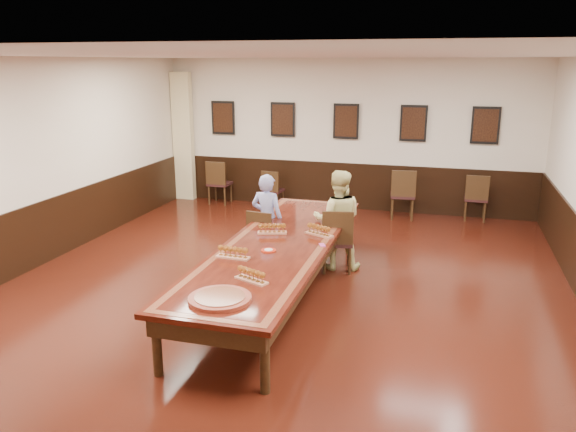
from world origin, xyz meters
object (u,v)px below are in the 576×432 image
(person_woman, at_px, (338,220))
(carved_platter, at_px, (220,298))
(spare_chair_c, at_px, (403,194))
(conference_table, at_px, (278,253))
(chair_man, at_px, (265,237))
(spare_chair_a, at_px, (220,182))
(person_man, at_px, (267,219))
(spare_chair_b, at_px, (273,189))
(spare_chair_d, at_px, (476,197))
(chair_woman, at_px, (337,239))

(person_woman, bearing_deg, carved_platter, 67.99)
(spare_chair_c, height_order, conference_table, spare_chair_c)
(chair_man, height_order, conference_table, chair_man)
(spare_chair_a, bearing_deg, person_man, 123.60)
(spare_chair_b, bearing_deg, spare_chair_d, -171.56)
(chair_woman, distance_m, carved_platter, 3.21)
(person_man, bearing_deg, spare_chair_d, -124.85)
(person_woman, bearing_deg, person_man, -8.01)
(spare_chair_d, height_order, conference_table, spare_chair_d)
(person_man, bearing_deg, spare_chair_a, -48.75)
(spare_chair_a, relative_size, spare_chair_c, 0.96)
(carved_platter, bearing_deg, spare_chair_d, 67.73)
(spare_chair_d, bearing_deg, spare_chair_b, 3.35)
(spare_chair_d, distance_m, conference_table, 5.49)
(chair_woman, relative_size, spare_chair_a, 1.00)
(person_woman, height_order, conference_table, person_woman)
(chair_man, bearing_deg, spare_chair_b, -66.88)
(chair_woman, relative_size, spare_chair_b, 1.17)
(person_man, bearing_deg, chair_man, 90.00)
(chair_woman, height_order, conference_table, chair_woman)
(spare_chair_d, height_order, person_man, person_man)
(spare_chair_b, bearing_deg, person_woman, 127.70)
(chair_woman, relative_size, person_woman, 0.64)
(spare_chair_c, xyz_separation_m, person_woman, (-0.72, -3.21, 0.26))
(spare_chair_a, bearing_deg, conference_table, 121.39)
(spare_chair_b, xyz_separation_m, conference_table, (1.50, -4.53, 0.19))
(conference_table, bearing_deg, spare_chair_d, 60.10)
(person_woman, distance_m, carved_platter, 3.29)
(chair_man, relative_size, spare_chair_d, 0.95)
(chair_woman, relative_size, person_man, 0.69)
(spare_chair_d, bearing_deg, spare_chair_c, 11.14)
(chair_man, xyz_separation_m, chair_woman, (1.15, 0.06, 0.04))
(carved_platter, bearing_deg, person_man, 99.41)
(conference_table, bearing_deg, chair_woman, 63.07)
(spare_chair_a, relative_size, carved_platter, 1.40)
(spare_chair_d, distance_m, person_woman, 4.12)
(chair_woman, relative_size, carved_platter, 1.41)
(person_man, relative_size, carved_platter, 2.05)
(chair_woman, relative_size, conference_table, 0.20)
(conference_table, bearing_deg, spare_chair_a, 121.23)
(spare_chair_d, bearing_deg, chair_woman, 59.38)
(chair_man, height_order, spare_chair_c, spare_chair_c)
(chair_woman, bearing_deg, spare_chair_c, -113.64)
(spare_chair_a, xyz_separation_m, spare_chair_d, (5.52, 0.17, -0.02))
(spare_chair_c, relative_size, carved_platter, 1.46)
(spare_chair_d, relative_size, conference_table, 0.19)
(spare_chair_b, height_order, spare_chair_d, spare_chair_d)
(spare_chair_c, bearing_deg, conference_table, 67.16)
(spare_chair_c, xyz_separation_m, person_man, (-1.84, -3.28, 0.21))
(chair_woman, distance_m, spare_chair_b, 3.96)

